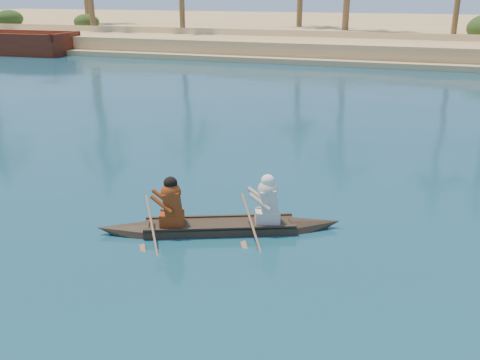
% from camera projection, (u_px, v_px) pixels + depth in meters
% --- Properties ---
extents(sandy_embankment, '(150.00, 51.00, 1.50)m').
position_uv_depth(sandy_embankment, '(467.00, 33.00, 53.80)').
color(sandy_embankment, '#E1BB7E').
rests_on(sandy_embankment, ground).
extents(canoe, '(4.95, 2.52, 1.40)m').
position_uv_depth(canoe, '(220.00, 219.00, 11.04)').
color(canoe, '#34271C').
rests_on(canoe, ground).
extents(barge_left, '(11.67, 4.20, 1.93)m').
position_uv_depth(barge_left, '(3.00, 44.00, 41.92)').
color(barge_left, '#5C2213').
rests_on(barge_left, ground).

